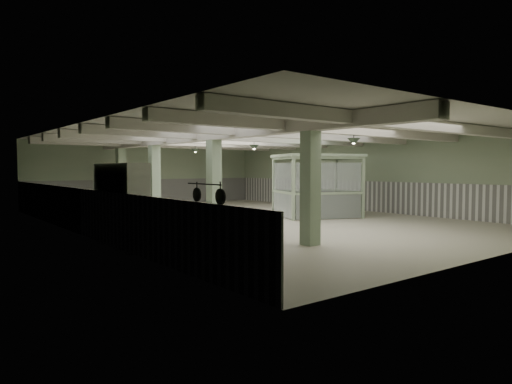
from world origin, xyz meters
TOP-DOWN VIEW (x-y plane):
  - floor at (0.00, 0.00)m, footprint 20.00×20.00m
  - ceiling at (0.00, 0.00)m, footprint 14.00×20.00m
  - wall_back at (0.00, 10.00)m, footprint 14.00×0.02m
  - wall_front at (0.00, -10.00)m, footprint 14.00×0.02m
  - wall_left at (-7.00, 0.00)m, footprint 0.02×20.00m
  - wall_right at (7.00, 0.00)m, footprint 0.02×20.00m
  - wainscot_left at (-6.97, 0.00)m, footprint 0.05×19.90m
  - wainscot_right at (6.97, 0.00)m, footprint 0.05×19.90m
  - wainscot_back at (0.00, 9.97)m, footprint 13.90×0.05m
  - girder at (-2.50, 0.00)m, footprint 0.45×19.90m
  - beam_a at (0.00, -7.50)m, footprint 13.90×0.35m
  - beam_b at (0.00, -5.00)m, footprint 13.90×0.35m
  - beam_c at (0.00, -2.50)m, footprint 13.90×0.35m
  - beam_d at (0.00, 0.00)m, footprint 13.90×0.35m
  - beam_e at (0.00, 2.50)m, footprint 13.90×0.35m
  - beam_f at (0.00, 5.00)m, footprint 13.90×0.35m
  - beam_g at (0.00, 7.50)m, footprint 13.90×0.35m
  - column_a at (-2.50, -6.00)m, footprint 0.42×0.42m
  - column_b at (-2.50, -1.00)m, footprint 0.42×0.42m
  - column_c at (-2.50, 4.00)m, footprint 0.42×0.42m
  - column_d at (-2.50, 8.00)m, footprint 0.42×0.42m
  - hook_rail at (-6.93, -7.60)m, footprint 0.02×1.20m
  - pendant_front at (0.50, -5.00)m, footprint 0.44×0.44m
  - pendant_mid at (0.50, 0.50)m, footprint 0.44×0.44m
  - pendant_back at (0.50, 5.50)m, footprint 0.44×0.44m
  - prep_counter at (-6.54, -3.98)m, footprint 0.86×4.92m
  - pitcher_near at (-6.55, -3.68)m, footprint 0.19×0.22m
  - pitcher_far at (-6.60, -5.73)m, footprint 0.24×0.26m
  - veg_colander at (-6.36, -4.40)m, footprint 0.52×0.52m
  - orange_bowl at (-6.54, -3.31)m, footprint 0.35×0.35m
  - skillet_near at (-6.88, -8.10)m, footprint 0.04×0.30m
  - skillet_far at (-6.88, -7.25)m, footprint 0.04×0.27m
  - walkin_cooler at (-6.62, -2.62)m, footprint 1.21×2.61m
  - guard_booth at (3.09, -0.71)m, footprint 4.26×3.97m
  - filing_cabinet at (5.04, -0.75)m, footprint 0.45×0.57m

SIDE VIEW (x-z plane):
  - floor at x=0.00m, z-range 0.00..0.00m
  - prep_counter at x=-6.54m, z-range 0.01..0.92m
  - filing_cabinet at x=5.04m, z-range 0.00..1.11m
  - wainscot_left at x=-6.97m, z-range 0.00..1.50m
  - wainscot_right at x=6.97m, z-range 0.00..1.50m
  - wainscot_back at x=0.00m, z-range 0.00..1.50m
  - orange_bowl at x=-6.54m, z-range 0.90..1.00m
  - veg_colander at x=-6.36m, z-range 0.90..1.12m
  - pitcher_near at x=-6.55m, z-range 0.90..1.17m
  - pitcher_far at x=-6.60m, z-range 0.90..1.19m
  - walkin_cooler at x=-6.62m, z-range 0.00..2.39m
  - skillet_near at x=-6.88m, z-range 1.48..1.78m
  - skillet_far at x=-6.88m, z-range 1.49..1.77m
  - wall_back at x=0.00m, z-range 0.00..3.60m
  - wall_front at x=0.00m, z-range 0.00..3.60m
  - wall_left at x=-7.00m, z-range 0.00..3.60m
  - wall_right at x=7.00m, z-range 0.00..3.60m
  - column_a at x=-2.50m, z-range 0.00..3.60m
  - column_b at x=-2.50m, z-range 0.00..3.60m
  - column_c at x=-2.50m, z-range 0.00..3.60m
  - column_d at x=-2.50m, z-range 0.00..3.60m
  - guard_booth at x=3.09m, z-range 0.46..3.23m
  - hook_rail at x=-6.93m, z-range 1.84..1.86m
  - pendant_front at x=0.50m, z-range 2.94..3.16m
  - pendant_mid at x=0.50m, z-range 2.94..3.16m
  - pendant_back at x=0.50m, z-range 2.94..3.16m
  - girder at x=-2.50m, z-range 3.18..3.58m
  - beam_a at x=0.00m, z-range 3.26..3.58m
  - beam_b at x=0.00m, z-range 3.26..3.58m
  - beam_c at x=0.00m, z-range 3.26..3.58m
  - beam_d at x=0.00m, z-range 3.26..3.58m
  - beam_e at x=0.00m, z-range 3.26..3.58m
  - beam_f at x=0.00m, z-range 3.26..3.58m
  - beam_g at x=0.00m, z-range 3.26..3.58m
  - ceiling at x=0.00m, z-range 3.59..3.61m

